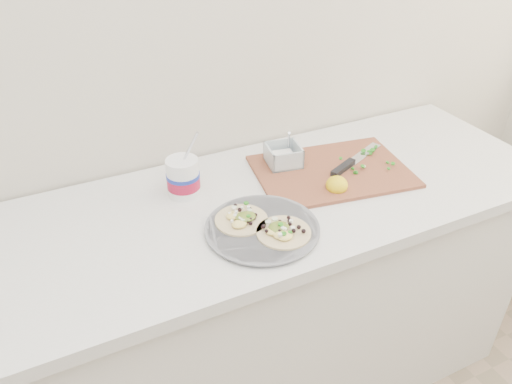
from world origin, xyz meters
name	(u,v)px	position (x,y,z in m)	size (l,w,h in m)	color
counter	(187,328)	(0.00, 1.43, 0.45)	(2.44, 0.66, 0.90)	silver
taco_plate	(262,226)	(0.20, 1.28, 0.92)	(0.32, 0.32, 0.04)	slate
tub	(184,175)	(0.07, 1.54, 0.97)	(0.10, 0.10, 0.22)	white
cutboard	(328,167)	(0.53, 1.46, 0.92)	(0.53, 0.41, 0.08)	brown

